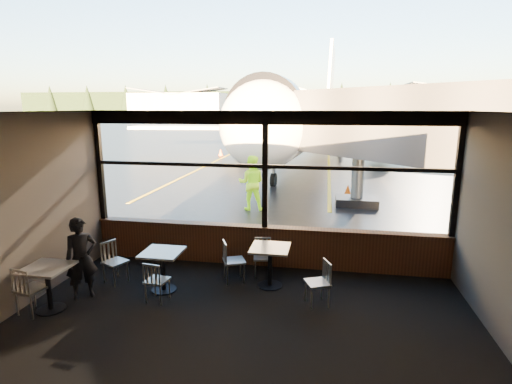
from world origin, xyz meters
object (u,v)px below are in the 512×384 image
(chair_near_n, at_px, (263,258))
(passenger, at_px, (81,259))
(jet_bridge, at_px, (396,142))
(airliner, at_px, (311,83))
(chair_near_e, at_px, (317,283))
(cone_nose, at_px, (348,190))
(cafe_table_mid, at_px, (163,271))
(chair_mid_w, at_px, (115,262))
(cafe_table_left, at_px, (49,289))
(cafe_table_near, at_px, (270,267))
(chair_left_s, at_px, (32,289))
(ground_crew, at_px, (251,183))
(cone_wing, at_px, (221,152))
(chair_near_w, at_px, (234,261))
(chair_mid_s, at_px, (157,281))

(chair_near_n, distance_m, passenger, 3.59)
(jet_bridge, height_order, passenger, jet_bridge)
(airliner, distance_m, chair_near_n, 21.86)
(chair_near_e, xyz_separation_m, cone_nose, (1.01, 9.66, -0.20))
(passenger, bearing_deg, jet_bridge, 4.81)
(cafe_table_mid, bearing_deg, chair_mid_w, 170.09)
(cafe_table_left, bearing_deg, jet_bridge, 49.41)
(cafe_table_left, xyz_separation_m, passenger, (0.30, 0.56, 0.37))
(cafe_table_near, distance_m, chair_left_s, 4.34)
(ground_crew, xyz_separation_m, cone_wing, (-5.23, 15.36, -0.72))
(chair_near_w, xyz_separation_m, cone_nose, (2.74, 8.95, -0.22))
(cafe_table_mid, distance_m, passenger, 1.53)
(jet_bridge, height_order, chair_mid_w, jet_bridge)
(cafe_table_left, height_order, chair_left_s, chair_left_s)
(ground_crew, bearing_deg, chair_left_s, 68.12)
(jet_bridge, distance_m, chair_near_n, 7.33)
(chair_near_e, bearing_deg, cafe_table_left, 79.49)
(cafe_table_near, xyz_separation_m, chair_mid_w, (-3.17, -0.36, 0.01))
(chair_near_e, distance_m, passenger, 4.43)
(chair_near_e, height_order, chair_mid_s, chair_near_e)
(jet_bridge, height_order, cafe_table_near, jet_bridge)
(chair_mid_s, bearing_deg, jet_bridge, 63.16)
(cone_wing, bearing_deg, chair_near_e, -70.71)
(cafe_table_mid, bearing_deg, chair_near_w, 27.33)
(cafe_table_left, relative_size, cone_nose, 1.88)
(chair_mid_s, bearing_deg, passenger, -167.72)
(chair_near_e, relative_size, chair_mid_s, 1.04)
(cafe_table_left, height_order, chair_near_e, chair_near_e)
(chair_near_n, xyz_separation_m, chair_mid_w, (-2.95, -0.85, 0.02))
(chair_near_w, distance_m, chair_mid_w, 2.45)
(cone_nose, xyz_separation_m, cone_wing, (-8.72, 12.37, 0.03))
(passenger, relative_size, cone_nose, 3.57)
(cone_nose, bearing_deg, chair_near_w, -107.00)
(chair_near_w, bearing_deg, chair_mid_s, -71.99)
(cafe_table_left, height_order, chair_near_w, chair_near_w)
(chair_left_s, bearing_deg, ground_crew, 84.17)
(chair_near_n, relative_size, cone_wing, 1.67)
(chair_near_w, relative_size, ground_crew, 0.46)
(chair_mid_s, bearing_deg, chair_mid_w, 160.42)
(chair_near_e, bearing_deg, cafe_table_near, 34.41)
(chair_left_s, bearing_deg, chair_near_e, 25.01)
(chair_near_w, bearing_deg, ground_crew, 163.25)
(chair_near_n, xyz_separation_m, chair_left_s, (-3.73, -2.29, 0.04))
(chair_mid_s, height_order, chair_left_s, chair_left_s)
(chair_near_e, distance_m, cone_nose, 9.72)
(airliner, relative_size, chair_near_w, 38.41)
(chair_mid_s, bearing_deg, chair_near_e, 15.54)
(airliner, bearing_deg, passenger, -92.38)
(chair_near_w, relative_size, chair_near_n, 1.08)
(passenger, height_order, ground_crew, ground_crew)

